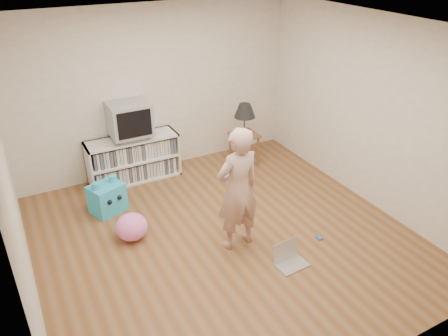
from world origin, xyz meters
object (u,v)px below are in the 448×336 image
(plush_blue, at_px, (107,198))
(table_lamp, at_px, (245,111))
(crt_tv, at_px, (129,119))
(person, at_px, (238,190))
(plush_pink, at_px, (132,227))
(side_table, at_px, (244,141))
(dvd_deck, at_px, (131,136))
(media_unit, at_px, (133,158))
(laptop, at_px, (289,258))

(plush_blue, bearing_deg, table_lamp, -12.56)
(crt_tv, bearing_deg, person, -74.74)
(crt_tv, distance_m, plush_blue, 1.24)
(plush_pink, bearing_deg, side_table, 25.97)
(side_table, bearing_deg, plush_blue, -171.71)
(dvd_deck, xyz_separation_m, table_lamp, (1.77, -0.37, 0.21))
(table_lamp, bearing_deg, dvd_deck, 168.21)
(table_lamp, distance_m, plush_blue, 2.52)
(media_unit, relative_size, dvd_deck, 3.11)
(dvd_deck, height_order, laptop, dvd_deck)
(plush_blue, bearing_deg, media_unit, 28.97)
(dvd_deck, bearing_deg, media_unit, 90.00)
(media_unit, xyz_separation_m, table_lamp, (1.77, -0.39, 0.59))
(plush_blue, bearing_deg, plush_pink, -102.96)
(media_unit, distance_m, laptop, 2.99)
(plush_blue, bearing_deg, dvd_deck, 28.36)
(laptop, distance_m, plush_blue, 2.62)
(person, relative_size, laptop, 4.10)
(side_table, bearing_deg, crt_tv, 168.31)
(dvd_deck, relative_size, plush_blue, 0.85)
(side_table, relative_size, person, 0.35)
(person, bearing_deg, plush_blue, -55.71)
(side_table, relative_size, plush_pink, 1.36)
(media_unit, bearing_deg, crt_tv, -90.00)
(person, height_order, plush_blue, person)
(crt_tv, xyz_separation_m, plush_pink, (-0.51, -1.48, -0.85))
(side_table, xyz_separation_m, person, (-1.17, -1.84, 0.37))
(crt_tv, bearing_deg, side_table, -11.69)
(media_unit, height_order, side_table, media_unit)
(media_unit, xyz_separation_m, person, (0.60, -2.22, 0.44))
(crt_tv, xyz_separation_m, plush_blue, (-0.62, -0.72, -0.81))
(dvd_deck, relative_size, table_lamp, 0.87)
(table_lamp, height_order, person, person)
(side_table, relative_size, plush_blue, 1.04)
(side_table, relative_size, table_lamp, 1.07)
(table_lamp, height_order, plush_pink, table_lamp)
(side_table, xyz_separation_m, plush_blue, (-2.39, -0.35, -0.20))
(media_unit, relative_size, crt_tv, 2.33)
(plush_blue, relative_size, plush_pink, 1.31)
(plush_blue, height_order, plush_pink, plush_blue)
(person, xyz_separation_m, laptop, (0.36, -0.60, -0.72))
(plush_blue, bearing_deg, crt_tv, 28.23)
(table_lamp, bearing_deg, side_table, 0.00)
(crt_tv, height_order, person, person)
(dvd_deck, height_order, person, person)
(media_unit, distance_m, plush_blue, 0.97)
(media_unit, height_order, plush_pink, media_unit)
(crt_tv, relative_size, plush_pink, 1.49)
(laptop, bearing_deg, side_table, 67.69)
(media_unit, height_order, dvd_deck, dvd_deck)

